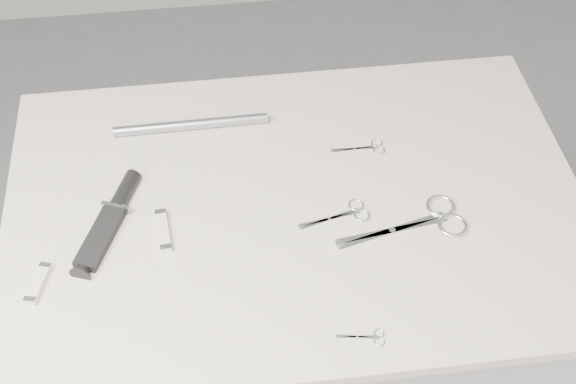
{
  "coord_description": "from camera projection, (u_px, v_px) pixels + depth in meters",
  "views": [
    {
      "loc": [
        -0.13,
        -0.92,
        1.94
      ],
      "look_at": [
        -0.01,
        0.02,
        0.92
      ],
      "focal_mm": 50.0,
      "sensor_mm": 36.0,
      "label": 1
    }
  ],
  "objects": [
    {
      "name": "plinth",
      "position": [
        294.0,
        348.0,
        1.73
      ],
      "size": [
        0.9,
        0.6,
        0.9
      ],
      "primitive_type": "cube",
      "color": "beige",
      "rests_on": "ground"
    },
    {
      "name": "display_board",
      "position": [
        296.0,
        205.0,
        1.39
      ],
      "size": [
        1.0,
        0.7,
        0.02
      ],
      "primitive_type": "cube",
      "color": "beige",
      "rests_on": "plinth"
    },
    {
      "name": "large_shears",
      "position": [
        427.0,
        221.0,
        1.35
      ],
      "size": [
        0.23,
        0.1,
        0.01
      ],
      "rotation": [
        0.0,
        0.0,
        0.2
      ],
      "color": "silver",
      "rests_on": "display_board"
    },
    {
      "name": "embroidery_scissors_a",
      "position": [
        346.0,
        214.0,
        1.36
      ],
      "size": [
        0.12,
        0.06,
        0.0
      ],
      "rotation": [
        0.0,
        0.0,
        0.23
      ],
      "color": "silver",
      "rests_on": "display_board"
    },
    {
      "name": "embroidery_scissors_b",
      "position": [
        366.0,
        148.0,
        1.47
      ],
      "size": [
        0.1,
        0.04,
        0.0
      ],
      "rotation": [
        0.0,
        0.0,
        0.0
      ],
      "color": "silver",
      "rests_on": "display_board"
    },
    {
      "name": "tiny_scissors",
      "position": [
        367.0,
        337.0,
        1.19
      ],
      "size": [
        0.07,
        0.03,
        0.0
      ],
      "rotation": [
        0.0,
        0.0,
        -0.16
      ],
      "color": "silver",
      "rests_on": "display_board"
    },
    {
      "name": "sheathed_knife",
      "position": [
        112.0,
        216.0,
        1.35
      ],
      "size": [
        0.11,
        0.21,
        0.03
      ],
      "rotation": [
        0.0,
        0.0,
        1.2
      ],
      "color": "black",
      "rests_on": "display_board"
    },
    {
      "name": "pocket_knife_a",
      "position": [
        163.0,
        231.0,
        1.33
      ],
      "size": [
        0.03,
        0.09,
        0.01
      ],
      "rotation": [
        0.0,
        0.0,
        1.66
      ],
      "color": "beige",
      "rests_on": "display_board"
    },
    {
      "name": "pocket_knife_b",
      "position": [
        38.0,
        284.0,
        1.26
      ],
      "size": [
        0.04,
        0.08,
        0.01
      ],
      "rotation": [
        0.0,
        0.0,
        1.29
      ],
      "color": "beige",
      "rests_on": "display_board"
    },
    {
      "name": "metal_rail",
      "position": [
        191.0,
        125.0,
        1.5
      ],
      "size": [
        0.29,
        0.02,
        0.02
      ],
      "primitive_type": "cylinder",
      "rotation": [
        0.0,
        1.57,
        0.01
      ],
      "color": "#92959A",
      "rests_on": "display_board"
    }
  ]
}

